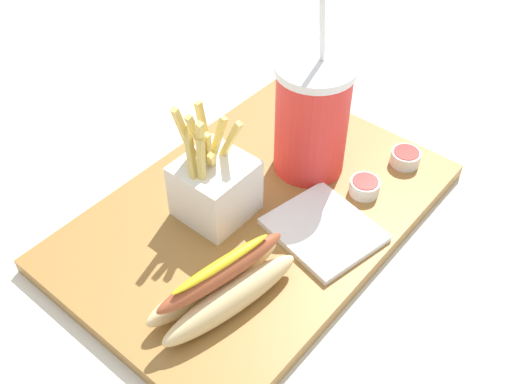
# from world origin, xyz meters

# --- Properties ---
(ground_plane) EXTENTS (2.40, 2.40, 0.02)m
(ground_plane) POSITION_xyz_m (0.00, 0.00, -0.01)
(ground_plane) COLOR silver
(food_tray) EXTENTS (0.48, 0.32, 0.02)m
(food_tray) POSITION_xyz_m (0.00, 0.00, 0.01)
(food_tray) COLOR olive
(food_tray) RESTS_ON ground_plane
(soda_cup) EXTENTS (0.10, 0.10, 0.25)m
(soda_cup) POSITION_xyz_m (0.11, 0.00, 0.10)
(soda_cup) COLOR red
(soda_cup) RESTS_ON food_tray
(fries_basket) EXTENTS (0.08, 0.08, 0.16)m
(fries_basket) POSITION_xyz_m (-0.03, 0.04, 0.06)
(fries_basket) COLOR white
(fries_basket) RESTS_ON food_tray
(hot_dog_1) EXTENTS (0.18, 0.09, 0.07)m
(hot_dog_1) POSITION_xyz_m (-0.13, -0.06, 0.05)
(hot_dog_1) COLOR #E5C689
(hot_dog_1) RESTS_ON food_tray
(ketchup_cup_1) EXTENTS (0.04, 0.04, 0.02)m
(ketchup_cup_1) POSITION_xyz_m (0.19, -0.10, 0.03)
(ketchup_cup_1) COLOR white
(ketchup_cup_1) RESTS_ON food_tray
(ketchup_cup_2) EXTENTS (0.04, 0.04, 0.02)m
(ketchup_cup_2) POSITION_xyz_m (0.04, 0.11, 0.03)
(ketchup_cup_2) COLOR white
(ketchup_cup_2) RESTS_ON food_tray
(ketchup_cup_3) EXTENTS (0.04, 0.04, 0.02)m
(ketchup_cup_3) POSITION_xyz_m (0.11, -0.09, 0.03)
(ketchup_cup_3) COLOR white
(ketchup_cup_3) RESTS_ON food_tray
(napkin_stack) EXTENTS (0.13, 0.14, 0.01)m
(napkin_stack) POSITION_xyz_m (0.02, -0.09, 0.02)
(napkin_stack) COLOR white
(napkin_stack) RESTS_ON food_tray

